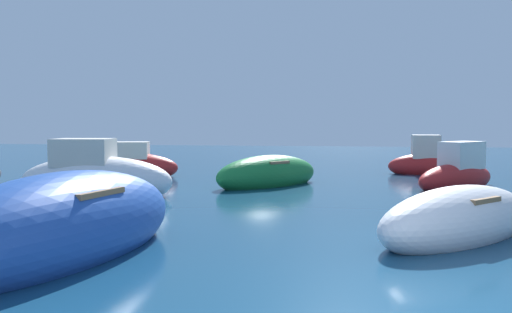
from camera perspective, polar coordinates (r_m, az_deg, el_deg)
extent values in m
ellipsoid|color=white|center=(9.72, 20.72, -6.36)|extent=(3.63, 3.80, 1.17)
cube|color=brown|center=(9.66, 20.77, -4.07)|extent=(1.30, 1.29, 0.08)
ellipsoid|color=#B21E1E|center=(17.28, 20.49, -2.27)|extent=(3.17, 3.38, 0.96)
cube|color=white|center=(17.47, 21.01, 0.11)|extent=(1.54, 1.60, 0.84)
ellipsoid|color=white|center=(15.03, -16.60, -2.60)|extent=(4.27, 2.03, 1.39)
cube|color=beige|center=(15.08, -17.83, 0.41)|extent=(1.61, 1.27, 0.74)
ellipsoid|color=#B21E1E|center=(20.06, -13.94, -1.22)|extent=(4.17, 2.20, 1.16)
cube|color=beige|center=(19.97, -13.07, 0.65)|extent=(1.39, 1.20, 0.61)
ellipsoid|color=#197233|center=(16.84, 1.29, -1.94)|extent=(3.56, 4.05, 1.23)
cube|color=brown|center=(16.81, 1.29, -0.55)|extent=(1.36, 1.31, 0.08)
ellipsoid|color=#B21E1E|center=(21.60, 18.25, -1.04)|extent=(3.36, 1.23, 1.04)
cube|color=beige|center=(21.52, 17.59, 1.00)|extent=(1.04, 0.86, 0.90)
ellipsoid|color=#1E479E|center=(8.37, -19.75, -7.06)|extent=(2.73, 5.22, 1.62)
cube|color=brown|center=(8.29, -19.83, -3.48)|extent=(1.61, 1.25, 0.08)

